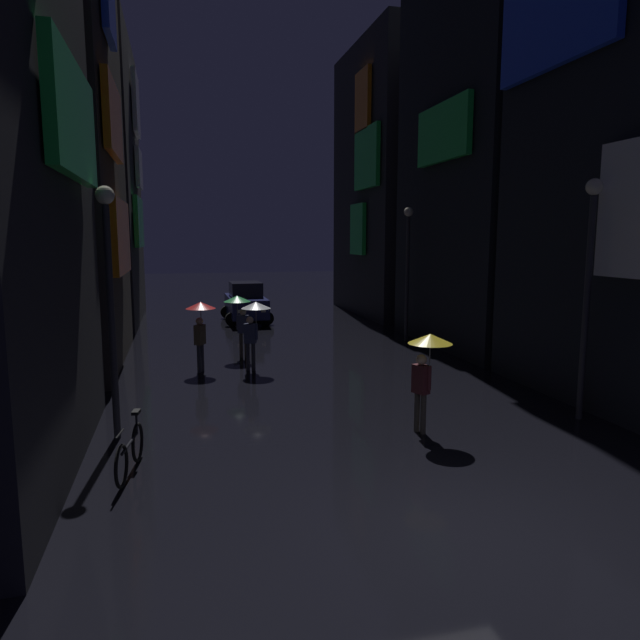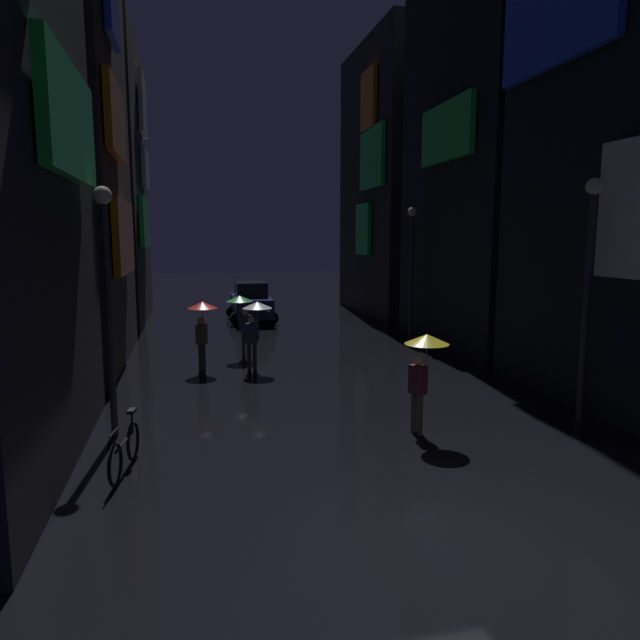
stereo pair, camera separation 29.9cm
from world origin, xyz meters
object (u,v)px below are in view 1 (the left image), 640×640
car_distant (246,303)px  bicycle_parked_at_storefront (130,452)px  pedestrian_foreground_right_clear (254,317)px  streetlamp_left_near (109,282)px  streetlamp_right_far (408,257)px  pedestrian_near_crossing_red (200,317)px  streetlamp_right_near (589,271)px  pedestrian_far_right_yellow (427,355)px  pedestrian_foreground_left_green (239,309)px

car_distant → bicycle_parked_at_storefront: bearing=-103.1°
pedestrian_foreground_right_clear → streetlamp_left_near: size_ratio=0.42×
streetlamp_right_far → streetlamp_left_near: size_ratio=1.03×
pedestrian_foreground_right_clear → bicycle_parked_at_storefront: pedestrian_foreground_right_clear is taller
pedestrian_near_crossing_red → streetlamp_right_far: bearing=22.4°
streetlamp_right_near → pedestrian_foreground_right_clear: bearing=134.9°
pedestrian_far_right_yellow → pedestrian_near_crossing_red: bearing=121.8°
pedestrian_foreground_right_clear → streetlamp_right_far: streetlamp_right_far is taller
pedestrian_near_crossing_red → car_distant: bearing=75.8°
pedestrian_far_right_yellow → streetlamp_right_near: (3.80, 0.09, 1.66)m
pedestrian_far_right_yellow → bicycle_parked_at_storefront: size_ratio=1.17×
bicycle_parked_at_storefront → streetlamp_right_near: bearing=4.2°
pedestrian_foreground_left_green → pedestrian_far_right_yellow: size_ratio=1.00×
pedestrian_near_crossing_red → pedestrian_foreground_right_clear: (1.59, -0.29, 0.00)m
pedestrian_far_right_yellow → streetlamp_right_far: (3.80, 10.20, 1.61)m
streetlamp_right_far → streetlamp_right_near: size_ratio=0.98×
pedestrian_foreground_left_green → pedestrian_foreground_right_clear: 1.98m
pedestrian_far_right_yellow → car_distant: bearing=95.9°
pedestrian_foreground_left_green → streetlamp_left_near: bearing=-114.4°
car_distant → streetlamp_left_near: 16.38m
pedestrian_far_right_yellow → bicycle_parked_at_storefront: bearing=-174.0°
car_distant → streetlamp_right_far: bearing=-50.5°
pedestrian_foreground_left_green → streetlamp_right_near: bearing=-51.5°
pedestrian_near_crossing_red → pedestrian_far_right_yellow: size_ratio=1.00×
pedestrian_near_crossing_red → streetlamp_left_near: (-1.93, -5.56, 1.52)m
car_distant → pedestrian_far_right_yellow: bearing=-84.1°
streetlamp_right_far → streetlamp_left_near: 13.37m
pedestrian_far_right_yellow → pedestrian_foreground_right_clear: same height
bicycle_parked_at_storefront → streetlamp_right_near: (9.60, 0.70, 2.95)m
pedestrian_near_crossing_red → pedestrian_foreground_left_green: (1.34, 1.67, 0.00)m
pedestrian_foreground_right_clear → streetlamp_right_far: bearing=29.1°
pedestrian_foreground_right_clear → car_distant: bearing=84.8°
pedestrian_near_crossing_red → pedestrian_foreground_left_green: same height
pedestrian_far_right_yellow → pedestrian_foreground_left_green: bearing=108.9°
streetlamp_right_far → bicycle_parked_at_storefront: bearing=-131.6°
streetlamp_right_far → streetlamp_left_near: (-10.00, -8.88, -0.09)m
car_distant → streetlamp_right_near: streetlamp_right_near is taller
streetlamp_left_near → car_distant: bearing=74.0°
streetlamp_left_near → pedestrian_near_crossing_red: bearing=70.8°
pedestrian_foreground_right_clear → streetlamp_right_near: streetlamp_right_near is taller
bicycle_parked_at_storefront → car_distant: bearing=76.9°
pedestrian_near_crossing_red → car_distant: size_ratio=0.51×
streetlamp_left_near → streetlamp_right_far: bearing=41.6°
bicycle_parked_at_storefront → streetlamp_right_far: bearing=48.4°
bicycle_parked_at_storefront → car_distant: size_ratio=0.43×
pedestrian_foreground_left_green → car_distant: bearing=81.9°
streetlamp_left_near → pedestrian_foreground_right_clear: bearing=56.2°
pedestrian_far_right_yellow → streetlamp_right_far: bearing=69.6°
pedestrian_near_crossing_red → streetlamp_left_near: size_ratio=0.42×
car_distant → streetlamp_right_near: size_ratio=0.78×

